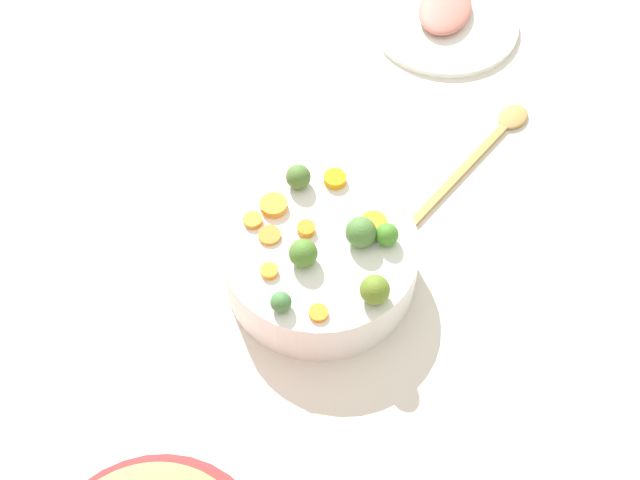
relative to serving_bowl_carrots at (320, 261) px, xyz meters
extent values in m
cube|color=silver|center=(0.03, -0.01, -0.05)|extent=(2.40, 2.40, 0.02)
cylinder|color=white|center=(0.00, 0.00, 0.00)|extent=(0.28, 0.28, 0.09)
cylinder|color=orange|center=(0.10, 0.01, 0.05)|extent=(0.03, 0.03, 0.01)
cylinder|color=orange|center=(0.07, 0.02, 0.05)|extent=(0.04, 0.04, 0.01)
cylinder|color=orange|center=(-0.06, -0.06, 0.05)|extent=(0.05, 0.05, 0.01)
cylinder|color=orange|center=(0.03, -0.11, 0.05)|extent=(0.04, 0.04, 0.01)
cylinder|color=orange|center=(0.09, -0.03, 0.05)|extent=(0.05, 0.05, 0.01)
cylinder|color=orange|center=(-0.05, 0.10, 0.05)|extent=(0.04, 0.04, 0.01)
cylinder|color=orange|center=(0.04, 0.07, 0.05)|extent=(0.03, 0.03, 0.01)
cylinder|color=orange|center=(0.03, -0.01, 0.05)|extent=(0.03, 0.03, 0.01)
sphere|color=#4C7030|center=(0.07, -0.08, 0.06)|extent=(0.04, 0.04, 0.04)
sphere|color=#43773E|center=(0.00, 0.11, 0.06)|extent=(0.03, 0.03, 0.03)
sphere|color=#4B792C|center=(0.01, 0.04, 0.06)|extent=(0.04, 0.04, 0.04)
sphere|color=#4B7A39|center=(-0.05, -0.03, 0.06)|extent=(0.04, 0.04, 0.04)
sphere|color=olive|center=(-0.10, 0.05, 0.06)|extent=(0.04, 0.04, 0.04)
sphere|color=#448628|center=(-0.08, -0.04, 0.06)|extent=(0.03, 0.03, 0.03)
cube|color=tan|center=(-0.12, -0.27, -0.04)|extent=(0.08, 0.27, 0.01)
ellipsoid|color=tan|center=(-0.16, -0.42, -0.04)|extent=(0.06, 0.07, 0.01)
cylinder|color=white|center=(0.02, -0.59, -0.04)|extent=(0.27, 0.27, 0.01)
ellipsoid|color=#CB7469|center=(0.03, -0.61, -0.02)|extent=(0.11, 0.15, 0.03)
camera|label=1|loc=(-0.27, 0.58, 0.99)|focal=46.17mm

